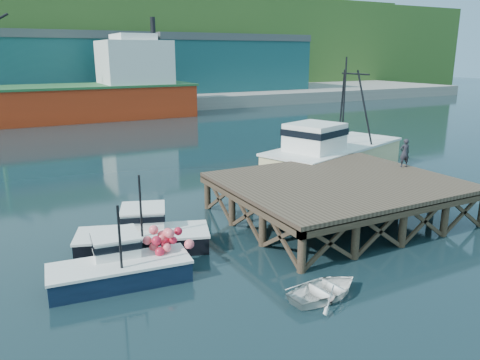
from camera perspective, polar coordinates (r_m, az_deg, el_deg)
ground at (r=23.58m, az=1.21°, el=-6.60°), size 300.00×300.00×0.00m
wharf at (r=25.83m, az=12.16°, el=-0.46°), size 12.00×10.00×2.62m
far_quay at (r=90.08m, az=-21.36°, el=9.19°), size 160.00×40.00×2.00m
warehouse_mid at (r=84.81m, az=-21.28°, el=12.63°), size 28.00×16.00×9.00m
warehouse_right at (r=93.47m, az=-2.24°, el=13.76°), size 30.00×16.00×9.00m
cargo_ship at (r=67.36m, az=-26.34°, el=8.98°), size 55.50×10.00×13.75m
hillside at (r=119.61m, az=-23.72°, el=15.00°), size 220.00×50.00×22.00m
boat_navy at (r=19.35m, az=-14.52°, el=-9.96°), size 5.58×3.19×3.39m
boat_black at (r=22.24m, az=-11.69°, el=-6.42°), size 6.38×5.29×3.70m
trawler at (r=35.39m, az=11.18°, el=3.48°), size 13.52×8.51×8.53m
dinghy at (r=18.01m, az=10.32°, el=-12.99°), size 3.29×2.52×0.63m
dockworker at (r=29.75m, az=19.43°, el=3.13°), size 0.72×0.58×1.72m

